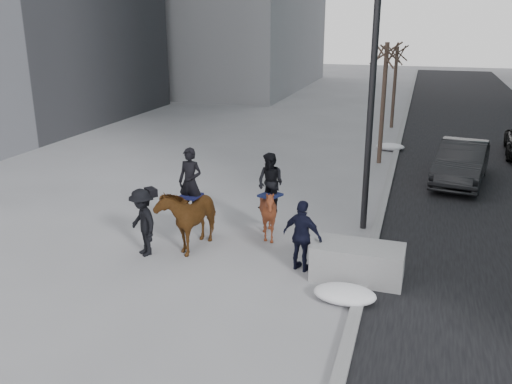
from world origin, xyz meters
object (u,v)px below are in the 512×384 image
(car_near, at_px, (461,162))
(mounted_left, at_px, (189,211))
(mounted_right, at_px, (269,206))
(planter, at_px, (358,262))

(car_near, height_order, mounted_left, mounted_left)
(car_near, relative_size, mounted_left, 1.74)
(mounted_right, bearing_deg, mounted_left, -151.13)
(mounted_left, height_order, mounted_right, mounted_left)
(planter, relative_size, mounted_left, 0.79)
(planter, bearing_deg, mounted_left, 172.02)
(car_near, bearing_deg, planter, -97.53)
(planter, height_order, mounted_right, mounted_right)
(mounted_left, bearing_deg, car_near, 49.11)
(mounted_right, bearing_deg, planter, -32.60)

